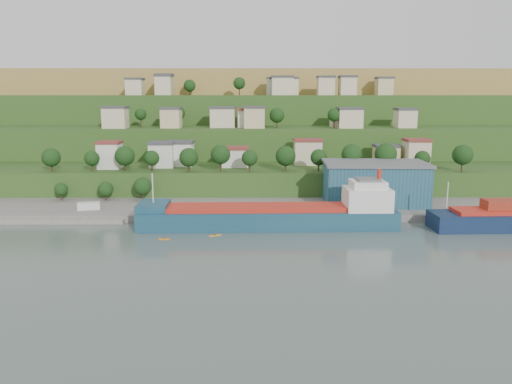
{
  "coord_description": "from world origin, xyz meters",
  "views": [
    {
      "loc": [
        0.64,
        -119.2,
        34.19
      ],
      "look_at": [
        1.41,
        15.0,
        8.6
      ],
      "focal_mm": 35.0,
      "sensor_mm": 36.0,
      "label": 1
    }
  ],
  "objects_px": {
    "cargo_ship_near": "(276,217)",
    "kayak_orange": "(164,239)",
    "caravan": "(89,207)",
    "warehouse": "(375,183)"
  },
  "relations": [
    {
      "from": "kayak_orange",
      "to": "cargo_ship_near",
      "type": "bearing_deg",
      "value": 28.6
    },
    {
      "from": "cargo_ship_near",
      "to": "warehouse",
      "type": "height_order",
      "value": "cargo_ship_near"
    },
    {
      "from": "caravan",
      "to": "kayak_orange",
      "type": "height_order",
      "value": "caravan"
    },
    {
      "from": "warehouse",
      "to": "caravan",
      "type": "bearing_deg",
      "value": -171.88
    },
    {
      "from": "warehouse",
      "to": "kayak_orange",
      "type": "distance_m",
      "value": 67.86
    },
    {
      "from": "cargo_ship_near",
      "to": "kayak_orange",
      "type": "relative_size",
      "value": 23.86
    },
    {
      "from": "cargo_ship_near",
      "to": "warehouse",
      "type": "bearing_deg",
      "value": 33.47
    },
    {
      "from": "kayak_orange",
      "to": "caravan",
      "type": "bearing_deg",
      "value": 143.63
    },
    {
      "from": "cargo_ship_near",
      "to": "caravan",
      "type": "xyz_separation_m",
      "value": [
        -53.92,
        13.14,
        -0.13
      ]
    },
    {
      "from": "warehouse",
      "to": "caravan",
      "type": "relative_size",
      "value": 5.05
    }
  ]
}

